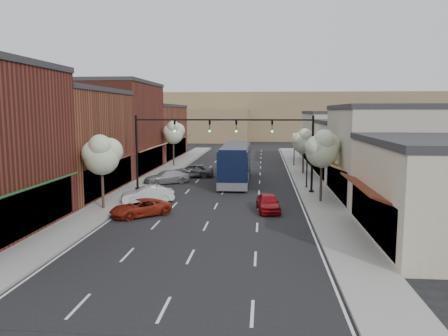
% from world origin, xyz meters
% --- Properties ---
extents(ground, '(160.00, 160.00, 0.00)m').
position_xyz_m(ground, '(0.00, 0.00, 0.00)').
color(ground, black).
rests_on(ground, ground).
extents(sidewalk_left, '(2.80, 73.00, 0.15)m').
position_xyz_m(sidewalk_left, '(-8.40, 18.50, 0.07)').
color(sidewalk_left, gray).
rests_on(sidewalk_left, ground).
extents(sidewalk_right, '(2.80, 73.00, 0.15)m').
position_xyz_m(sidewalk_right, '(8.40, 18.50, 0.07)').
color(sidewalk_right, gray).
rests_on(sidewalk_right, ground).
extents(curb_left, '(0.25, 73.00, 0.17)m').
position_xyz_m(curb_left, '(-7.00, 18.50, 0.07)').
color(curb_left, gray).
rests_on(curb_left, ground).
extents(curb_right, '(0.25, 73.00, 0.17)m').
position_xyz_m(curb_right, '(7.00, 18.50, 0.07)').
color(curb_right, gray).
rests_on(curb_right, ground).
extents(bldg_left_midnear, '(10.14, 14.10, 9.40)m').
position_xyz_m(bldg_left_midnear, '(-14.23, 6.00, 4.66)').
color(bldg_left_midnear, brown).
rests_on(bldg_left_midnear, ground).
extents(bldg_left_midfar, '(10.14, 14.10, 10.90)m').
position_xyz_m(bldg_left_midfar, '(-14.24, 20.00, 5.40)').
color(bldg_left_midfar, maroon).
rests_on(bldg_left_midfar, ground).
extents(bldg_left_far, '(10.14, 18.10, 8.40)m').
position_xyz_m(bldg_left_far, '(-14.22, 36.00, 4.16)').
color(bldg_left_far, brown).
rests_on(bldg_left_far, ground).
extents(bldg_right_near, '(9.14, 12.10, 5.90)m').
position_xyz_m(bldg_right_near, '(13.69, -6.00, 2.92)').
color(bldg_right_near, beige).
rests_on(bldg_right_near, ground).
extents(bldg_right_midnear, '(9.14, 12.10, 7.90)m').
position_xyz_m(bldg_right_midnear, '(13.72, 6.00, 3.91)').
color(bldg_right_midnear, '#B4A89A').
rests_on(bldg_right_midnear, ground).
extents(bldg_right_midfar, '(9.14, 12.10, 6.40)m').
position_xyz_m(bldg_right_midfar, '(13.70, 18.00, 3.17)').
color(bldg_right_midfar, beige).
rests_on(bldg_right_midfar, ground).
extents(bldg_right_far, '(9.14, 16.10, 7.40)m').
position_xyz_m(bldg_right_far, '(13.71, 32.00, 3.66)').
color(bldg_right_far, '#B4A89A').
rests_on(bldg_right_far, ground).
extents(hill_far, '(120.00, 30.00, 12.00)m').
position_xyz_m(hill_far, '(0.00, 90.00, 6.00)').
color(hill_far, '#7A6647').
rests_on(hill_far, ground).
extents(hill_near, '(50.00, 20.00, 8.00)m').
position_xyz_m(hill_near, '(-25.00, 78.00, 4.00)').
color(hill_near, '#7A6647').
rests_on(hill_near, ground).
extents(signal_mast_right, '(8.22, 0.46, 7.00)m').
position_xyz_m(signal_mast_right, '(5.62, 8.00, 4.62)').
color(signal_mast_right, black).
rests_on(signal_mast_right, ground).
extents(signal_mast_left, '(8.22, 0.46, 7.00)m').
position_xyz_m(signal_mast_left, '(-5.62, 8.00, 4.62)').
color(signal_mast_left, black).
rests_on(signal_mast_left, ground).
extents(tree_right_near, '(2.85, 2.65, 5.95)m').
position_xyz_m(tree_right_near, '(8.35, 3.94, 4.45)').
color(tree_right_near, '#47382B').
rests_on(tree_right_near, ground).
extents(tree_right_far, '(2.85, 2.65, 5.43)m').
position_xyz_m(tree_right_far, '(8.35, 19.94, 3.99)').
color(tree_right_far, '#47382B').
rests_on(tree_right_far, ground).
extents(tree_left_near, '(2.85, 2.65, 5.69)m').
position_xyz_m(tree_left_near, '(-8.25, -0.06, 4.22)').
color(tree_left_near, '#47382B').
rests_on(tree_left_near, ground).
extents(tree_left_far, '(2.85, 2.65, 6.13)m').
position_xyz_m(tree_left_far, '(-8.25, 25.94, 4.60)').
color(tree_left_far, '#47382B').
rests_on(tree_left_far, ground).
extents(lamp_post_near, '(0.44, 0.44, 4.44)m').
position_xyz_m(lamp_post_near, '(7.80, 10.50, 3.01)').
color(lamp_post_near, black).
rests_on(lamp_post_near, ground).
extents(lamp_post_far, '(0.44, 0.44, 4.44)m').
position_xyz_m(lamp_post_far, '(7.80, 28.00, 3.01)').
color(lamp_post_far, black).
rests_on(lamp_post_far, ground).
extents(coach_bus, '(2.95, 12.82, 3.91)m').
position_xyz_m(coach_bus, '(0.80, 13.75, 2.03)').
color(coach_bus, black).
rests_on(coach_bus, ground).
extents(red_hatchback, '(1.96, 4.01, 1.32)m').
position_xyz_m(red_hatchback, '(4.03, 0.54, 0.66)').
color(red_hatchback, maroon).
rests_on(red_hatchback, ground).
extents(parked_car_a, '(4.56, 4.31, 1.20)m').
position_xyz_m(parked_car_a, '(-4.96, -1.73, 0.60)').
color(parked_car_a, maroon).
rests_on(parked_car_a, ground).
extents(parked_car_b, '(4.40, 2.88, 1.37)m').
position_xyz_m(parked_car_b, '(-5.63, 2.77, 0.69)').
color(parked_car_b, silver).
rests_on(parked_car_b, ground).
extents(parked_car_c, '(4.97, 4.03, 1.35)m').
position_xyz_m(parked_car_c, '(-6.20, 12.16, 0.68)').
color(parked_car_c, '#AAAAB0').
rests_on(parked_car_c, ground).
extents(parked_car_d, '(4.85, 2.37, 1.59)m').
position_xyz_m(parked_car_d, '(-4.20, 16.66, 0.80)').
color(parked_car_d, '#505356').
rests_on(parked_car_d, ground).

